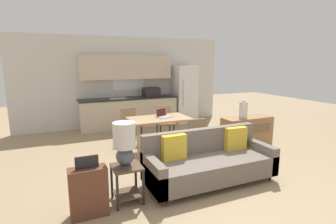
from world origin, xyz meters
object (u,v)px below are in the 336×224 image
side_table (127,178)px  laptop (163,115)px  vase (243,109)px  suitcase (89,192)px  dining_chair_near_right (193,135)px  table_lamp (124,142)px  refrigerator (184,94)px  dining_chair_far_right (165,121)px  couch (208,162)px  credenza (247,133)px  dining_chair_far_left (131,123)px  dining_table (159,121)px

side_table → laptop: 2.38m
vase → suitcase: 3.74m
dining_chair_near_right → side_table: bearing=34.0°
table_lamp → laptop: bearing=54.2°
refrigerator → table_lamp: (-3.08, -4.18, -0.03)m
dining_chair_far_right → couch: bearing=-89.3°
vase → laptop: bearing=153.3°
vase → credenza: bearing=-0.8°
side_table → dining_chair_far_left: dining_chair_far_left is taller
vase → dining_chair_far_left: size_ratio=0.46×
dining_table → dining_chair_far_right: dining_chair_far_right is taller
table_lamp → dining_chair_near_right: bearing=32.9°
vase → dining_chair_far_right: 1.97m
dining_table → dining_chair_near_right: dining_chair_near_right is taller
refrigerator → suitcase: (-3.60, -4.32, -0.58)m
dining_chair_near_right → laptop: bearing=-68.5°
refrigerator → side_table: bearing=-126.2°
suitcase → credenza: bearing=19.2°
dining_table → refrigerator: bearing=51.9°
vase → suitcase: size_ratio=0.48×
credenza → dining_chair_far_left: size_ratio=1.35×
table_lamp → vase: size_ratio=1.58×
table_lamp → dining_chair_far_right: bearing=56.6°
couch → dining_chair_far_right: dining_chair_far_right is taller
credenza → dining_chair_far_right: 2.01m
refrigerator → dining_table: size_ratio=1.39×
dining_chair_near_right → dining_chair_far_left: bearing=-60.4°
refrigerator → table_lamp: size_ratio=2.94×
side_table → credenza: bearing=20.0°
couch → dining_chair_far_left: bearing=103.0°
dining_chair_near_right → dining_chair_far_right: (0.01, 1.48, 0.00)m
dining_table → vase: vase is taller
suitcase → dining_chair_far_left: bearing=64.1°
suitcase → side_table: bearing=14.9°
refrigerator → credenza: size_ratio=1.57×
suitcase → couch: bearing=7.0°
dining_chair_far_right → dining_chair_far_left: size_ratio=1.00×
dining_chair_far_left → laptop: laptop is taller
vase → dining_chair_far_right: (-1.26, 1.46, -0.44)m
couch → dining_chair_far_left: size_ratio=2.48×
dining_chair_far_left → laptop: 0.96m
laptop → dining_chair_near_right: bearing=-91.4°
refrigerator → vase: bearing=-92.4°
dining_table → credenza: size_ratio=1.13×
vase → laptop: 1.77m
table_lamp → credenza: size_ratio=0.53×
refrigerator → dining_chair_far_left: bearing=-145.6°
suitcase → vase: bearing=19.9°
dining_table → dining_chair_far_right: size_ratio=1.53×
vase → suitcase: (-3.47, -1.25, -0.60)m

